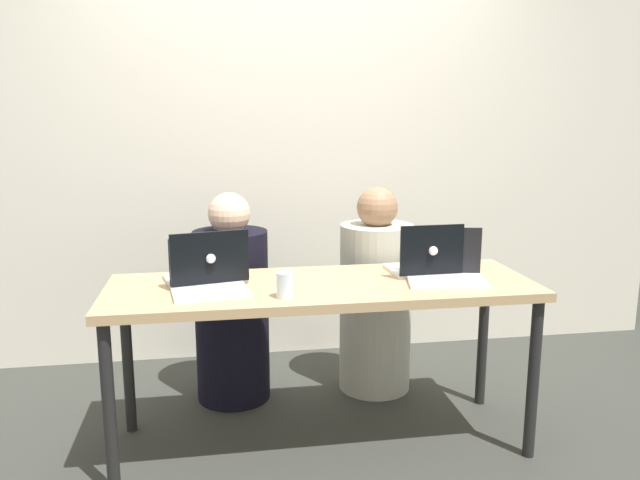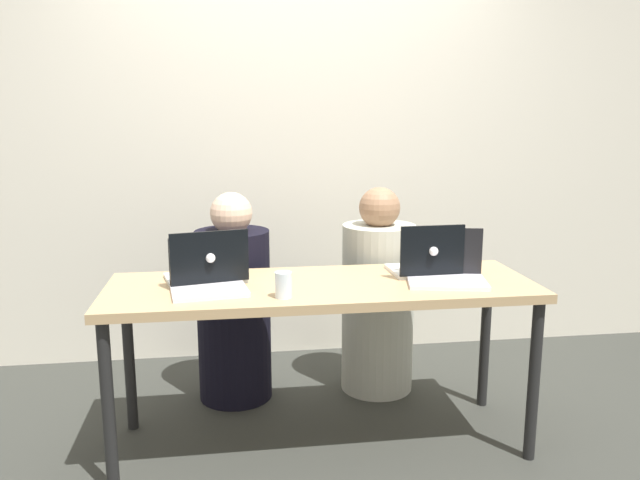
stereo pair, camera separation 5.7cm
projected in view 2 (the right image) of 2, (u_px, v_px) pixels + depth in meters
name	position (u px, v px, depth m)	size (l,w,h in m)	color
ground_plane	(322.00, 442.00, 2.87)	(12.00, 12.00, 0.00)	#33342F
back_wall	(293.00, 137.00, 3.76)	(4.83, 0.10, 2.69)	beige
desk	(322.00, 299.00, 2.73)	(1.86, 0.62, 0.76)	tan
person_on_left	(234.00, 308.00, 3.25)	(0.46, 0.46, 1.10)	black
person_on_right	(378.00, 301.00, 3.35)	(0.41, 0.41, 1.11)	#B4B5A4
laptop_back_right	(426.00, 263.00, 2.85)	(0.31, 0.29, 0.24)	silver
laptop_front_left	(208.00, 280.00, 2.59)	(0.33, 0.27, 0.22)	silver
laptop_back_left	(207.00, 271.00, 2.72)	(0.38, 0.32, 0.24)	silver
laptop_front_right	(446.00, 271.00, 2.74)	(0.38, 0.30, 0.23)	silver
water_glass_left	(283.00, 287.00, 2.49)	(0.07, 0.07, 0.11)	silver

